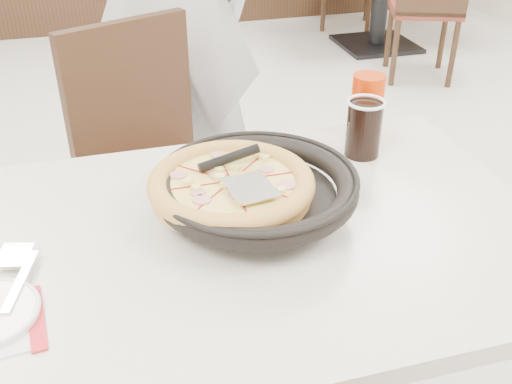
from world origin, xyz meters
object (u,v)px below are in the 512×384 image
object	(u,v)px
pizza_pan	(256,195)
cola_glass	(364,130)
main_table	(248,364)
red_cup	(367,106)
pizza	(231,190)
bg_chair_right_near	(425,4)
chair_far	(169,188)

from	to	relation	value
pizza_pan	cola_glass	xyz separation A→B (m)	(0.31, 0.18, 0.02)
main_table	red_cup	size ratio (longest dim) A/B	7.50
pizza_pan	pizza	world-z (taller)	pizza
cola_glass	red_cup	size ratio (longest dim) A/B	0.81
red_cup	bg_chair_right_near	bearing A→B (deg)	56.30
main_table	pizza_pan	world-z (taller)	pizza_pan
main_table	cola_glass	distance (m)	0.61
chair_far	red_cup	distance (m)	0.68
pizza_pan	cola_glass	size ratio (longest dim) A/B	2.48
pizza_pan	pizza	xyz separation A→B (m)	(-0.05, 0.00, 0.02)
pizza	main_table	bearing A→B (deg)	-74.00
main_table	red_cup	bearing A→B (deg)	39.39
chair_far	red_cup	bearing A→B (deg)	120.87
pizza	bg_chair_right_near	world-z (taller)	bg_chair_right_near
main_table	pizza_pan	bearing A→B (deg)	57.16
pizza_pan	bg_chair_right_near	world-z (taller)	bg_chair_right_near
main_table	pizza	distance (m)	0.44
main_table	bg_chair_right_near	bearing A→B (deg)	53.50
pizza_pan	pizza	size ratio (longest dim) A/B	1.02
bg_chair_right_near	red_cup	bearing A→B (deg)	-102.86
chair_far	red_cup	world-z (taller)	chair_far
pizza	cola_glass	xyz separation A→B (m)	(0.36, 0.18, 0.00)
pizza	cola_glass	bearing A→B (deg)	25.76
main_table	bg_chair_right_near	world-z (taller)	bg_chair_right_near
bg_chair_right_near	cola_glass	bearing A→B (deg)	-102.62
main_table	pizza	bearing A→B (deg)	106.00
pizza_pan	bg_chair_right_near	bearing A→B (deg)	53.43
pizza	cola_glass	size ratio (longest dim) A/B	2.43
chair_far	cola_glass	size ratio (longest dim) A/B	7.31
cola_glass	chair_far	bearing A→B (deg)	134.41
main_table	cola_glass	size ratio (longest dim) A/B	9.23
pizza_pan	red_cup	world-z (taller)	red_cup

